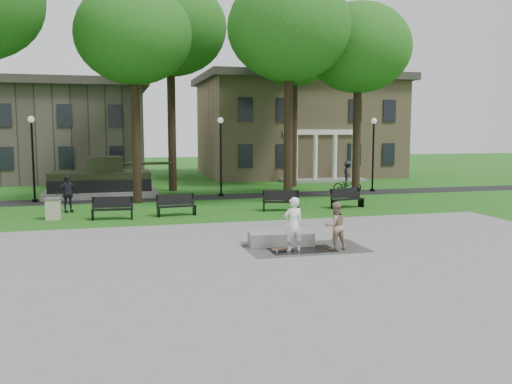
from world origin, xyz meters
TOP-DOWN VIEW (x-y plane):
  - ground at (0.00, 0.00)m, footprint 120.00×120.00m
  - plaza at (0.00, -5.00)m, footprint 22.00×16.00m
  - footpath at (0.00, 12.00)m, footprint 44.00×2.60m
  - building_right at (10.00, 26.00)m, footprint 17.00×12.00m
  - building_left at (-11.00, 26.50)m, footprint 15.00×10.00m
  - tree_1 at (-4.50, 10.50)m, footprint 6.20×6.20m
  - tree_2 at (3.50, 8.50)m, footprint 6.60×6.60m
  - tree_3 at (8.00, 9.50)m, footprint 6.00×6.00m
  - tree_4 at (-2.00, 16.00)m, footprint 7.20×7.20m
  - tree_5 at (6.50, 16.50)m, footprint 6.40×6.40m
  - lamp_left at (-10.00, 12.30)m, footprint 0.36×0.36m
  - lamp_mid at (0.50, 12.30)m, footprint 0.36×0.36m
  - lamp_right at (10.50, 12.30)m, footprint 0.36×0.36m
  - tank_monument at (-6.46, 14.00)m, footprint 7.45×3.40m
  - puddle at (0.27, -2.92)m, footprint 2.20×1.20m
  - concrete_block at (-0.18, -1.96)m, footprint 2.31×1.27m
  - skateboard at (-0.37, -2.85)m, footprint 0.80×0.28m
  - skateboarder at (-0.08, -3.05)m, footprint 0.68×0.46m
  - friend_watching at (1.35, -3.14)m, footprint 0.83×0.68m
  - pedestrian_walker at (-7.92, 7.90)m, footprint 1.16×0.84m
  - cyclist at (8.69, 12.20)m, footprint 1.88×1.10m
  - park_bench_0 at (-5.83, 5.24)m, footprint 1.84×0.70m
  - park_bench_1 at (-2.94, 5.54)m, footprint 1.84×0.73m
  - park_bench_2 at (2.22, 5.77)m, footprint 1.85×0.88m
  - park_bench_3 at (5.84, 5.91)m, footprint 1.85×0.87m
  - trash_bin at (-8.39, 5.89)m, footprint 0.68×0.68m

SIDE VIEW (x-z plane):
  - ground at x=0.00m, z-range 0.00..0.00m
  - footpath at x=0.00m, z-range 0.00..0.01m
  - plaza at x=0.00m, z-range 0.00..0.02m
  - puddle at x=0.27m, z-range 0.02..0.02m
  - skateboard at x=-0.37m, z-range 0.02..0.09m
  - concrete_block at x=-0.18m, z-range 0.02..0.47m
  - trash_bin at x=-8.39m, z-range 0.01..0.97m
  - park_bench_0 at x=-5.83m, z-range 0.02..1.02m
  - park_bench_1 at x=-2.94m, z-range 0.02..1.02m
  - park_bench_2 at x=2.22m, z-range 0.02..1.02m
  - park_bench_3 at x=5.84m, z-range 0.02..1.02m
  - friend_watching at x=1.35m, z-range 0.02..1.62m
  - cyclist at x=8.69m, z-range -0.18..1.85m
  - tank_monument at x=-6.46m, z-range -0.34..2.06m
  - pedestrian_walker at x=-7.92m, z-range 0.00..1.83m
  - skateboarder at x=-0.08m, z-range 0.02..1.81m
  - lamp_left at x=-10.00m, z-range 0.43..5.16m
  - lamp_mid at x=0.50m, z-range 0.43..5.16m
  - lamp_right at x=10.50m, z-range 0.43..5.16m
  - building_left at x=-11.00m, z-range 0.00..7.20m
  - building_right at x=10.00m, z-range 0.04..8.64m
  - tree_3 at x=8.00m, z-range 3.00..14.19m
  - tree_1 at x=-4.50m, z-range 3.14..14.77m
  - tree_2 at x=3.50m, z-range 3.23..15.40m
  - tree_5 at x=6.50m, z-range 3.45..15.89m
  - tree_4 at x=-2.00m, z-range 3.64..17.14m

